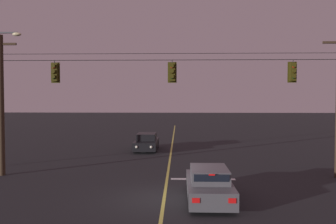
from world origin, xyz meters
name	(u,v)px	position (x,y,z in m)	size (l,w,h in m)	color
ground_plane	(164,199)	(0.00, 0.00, 0.00)	(180.00, 180.00, 0.00)	black
lane_centre_stripe	(170,158)	(0.00, 10.31, 0.00)	(0.14, 60.00, 0.01)	#D1C64C
stop_bar_paint	(203,179)	(1.90, 3.71, 0.00)	(3.40, 0.36, 0.01)	silver
signal_span_assembly	(167,103)	(0.00, 4.31, 4.03)	(20.15, 0.32, 7.74)	#38281C
traffic_light_leftmost	(55,72)	(-6.17, 4.30, 5.68)	(0.48, 0.41, 1.22)	black
traffic_light_left_inner	(172,72)	(0.26, 4.30, 5.68)	(0.48, 0.41, 1.22)	black
traffic_light_centre	(293,72)	(6.72, 4.30, 5.68)	(0.48, 0.41, 1.22)	black
car_waiting_near_lane	(209,185)	(1.89, -0.12, 0.65)	(1.80, 4.33, 1.39)	#4C4C51
car_oncoming_lead	(147,142)	(-2.04, 13.95, 0.65)	(1.80, 4.42, 1.39)	black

